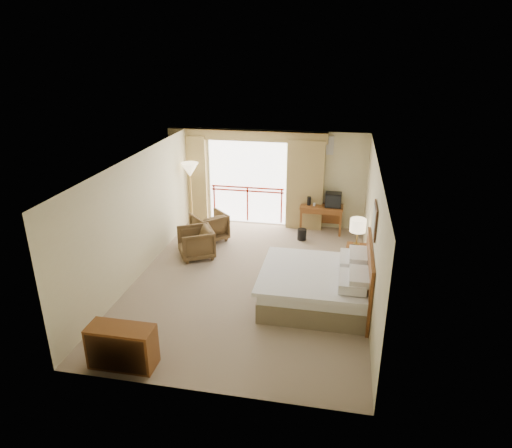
% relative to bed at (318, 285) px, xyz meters
% --- Properties ---
extents(floor, '(7.00, 7.00, 0.00)m').
position_rel_bed_xyz_m(floor, '(-1.50, 0.60, -0.38)').
color(floor, '#8B765D').
rests_on(floor, ground).
extents(ceiling, '(7.00, 7.00, 0.00)m').
position_rel_bed_xyz_m(ceiling, '(-1.50, 0.60, 2.32)').
color(ceiling, white).
rests_on(ceiling, wall_back).
extents(wall_back, '(5.00, 0.00, 5.00)m').
position_rel_bed_xyz_m(wall_back, '(-1.50, 4.10, 0.97)').
color(wall_back, beige).
rests_on(wall_back, ground).
extents(wall_front, '(5.00, 0.00, 5.00)m').
position_rel_bed_xyz_m(wall_front, '(-1.50, -2.90, 0.97)').
color(wall_front, beige).
rests_on(wall_front, ground).
extents(wall_left, '(0.00, 7.00, 7.00)m').
position_rel_bed_xyz_m(wall_left, '(-4.00, 0.60, 0.97)').
color(wall_left, beige).
rests_on(wall_left, ground).
extents(wall_right, '(0.00, 7.00, 7.00)m').
position_rel_bed_xyz_m(wall_right, '(1.00, 0.60, 0.97)').
color(wall_right, beige).
rests_on(wall_right, ground).
extents(balcony_door, '(2.40, 0.00, 2.40)m').
position_rel_bed_xyz_m(balcony_door, '(-2.30, 4.08, 0.82)').
color(balcony_door, white).
rests_on(balcony_door, wall_back).
extents(balcony_railing, '(2.09, 0.03, 1.02)m').
position_rel_bed_xyz_m(balcony_railing, '(-2.30, 4.06, 0.44)').
color(balcony_railing, '#AB230E').
rests_on(balcony_railing, wall_back).
extents(curtain_left, '(1.00, 0.26, 2.50)m').
position_rel_bed_xyz_m(curtain_left, '(-3.95, 3.95, 0.87)').
color(curtain_left, olive).
rests_on(curtain_left, wall_back).
extents(curtain_right, '(1.00, 0.26, 2.50)m').
position_rel_bed_xyz_m(curtain_right, '(-0.65, 3.95, 0.87)').
color(curtain_right, olive).
rests_on(curtain_right, wall_back).
extents(valance, '(4.40, 0.22, 0.28)m').
position_rel_bed_xyz_m(valance, '(-2.30, 3.98, 2.17)').
color(valance, olive).
rests_on(valance, wall_back).
extents(hvac_vent, '(0.50, 0.04, 0.50)m').
position_rel_bed_xyz_m(hvac_vent, '(-0.20, 4.07, 1.97)').
color(hvac_vent, silver).
rests_on(hvac_vent, wall_back).
extents(bed, '(2.13, 2.06, 0.97)m').
position_rel_bed_xyz_m(bed, '(0.00, 0.00, 0.00)').
color(bed, brown).
rests_on(bed, floor).
extents(headboard, '(0.06, 2.10, 1.30)m').
position_rel_bed_xyz_m(headboard, '(0.96, 0.00, 0.27)').
color(headboard, '#633012').
rests_on(headboard, wall_right).
extents(framed_art, '(0.04, 0.72, 0.60)m').
position_rel_bed_xyz_m(framed_art, '(0.97, 0.00, 1.47)').
color(framed_art, black).
rests_on(framed_art, wall_right).
extents(nightstand, '(0.48, 0.55, 0.63)m').
position_rel_bed_xyz_m(nightstand, '(0.75, 1.48, -0.06)').
color(nightstand, '#633012').
rests_on(nightstand, floor).
extents(table_lamp, '(0.36, 0.36, 0.63)m').
position_rel_bed_xyz_m(table_lamp, '(0.75, 1.53, 0.74)').
color(table_lamp, tan).
rests_on(table_lamp, nightstand).
extents(phone, '(0.22, 0.19, 0.09)m').
position_rel_bed_xyz_m(phone, '(0.70, 1.33, 0.29)').
color(phone, black).
rests_on(phone, nightstand).
extents(desk, '(1.16, 0.56, 0.76)m').
position_rel_bed_xyz_m(desk, '(-0.16, 3.79, 0.21)').
color(desk, '#633012').
rests_on(desk, floor).
extents(tv, '(0.43, 0.34, 0.39)m').
position_rel_bed_xyz_m(tv, '(0.14, 3.73, 0.57)').
color(tv, black).
rests_on(tv, desk).
extents(coffee_maker, '(0.13, 0.13, 0.24)m').
position_rel_bed_xyz_m(coffee_maker, '(-0.51, 3.74, 0.49)').
color(coffee_maker, black).
rests_on(coffee_maker, desk).
extents(cup, '(0.07, 0.07, 0.09)m').
position_rel_bed_xyz_m(cup, '(-0.36, 3.69, 0.42)').
color(cup, white).
rests_on(cup, desk).
extents(wastebasket, '(0.31, 0.31, 0.30)m').
position_rel_bed_xyz_m(wastebasket, '(-0.61, 3.07, -0.23)').
color(wastebasket, black).
rests_on(wastebasket, floor).
extents(armchair_far, '(1.15, 1.15, 0.75)m').
position_rel_bed_xyz_m(armchair_far, '(-3.02, 2.61, -0.38)').
color(armchair_far, '#47321A').
rests_on(armchair_far, floor).
extents(armchair_near, '(1.10, 1.09, 0.74)m').
position_rel_bed_xyz_m(armchair_near, '(-3.04, 1.54, -0.38)').
color(armchair_near, '#47321A').
rests_on(armchair_near, floor).
extents(side_table, '(0.45, 0.45, 0.49)m').
position_rel_bed_xyz_m(side_table, '(-3.28, 2.22, -0.04)').
color(side_table, black).
rests_on(side_table, floor).
extents(book, '(0.25, 0.27, 0.02)m').
position_rel_bed_xyz_m(book, '(-3.28, 2.22, 0.12)').
color(book, white).
rests_on(book, side_table).
extents(floor_lamp, '(0.48, 0.48, 1.87)m').
position_rel_bed_xyz_m(floor_lamp, '(-3.74, 3.36, 1.23)').
color(floor_lamp, tan).
rests_on(floor_lamp, floor).
extents(dresser, '(1.07, 0.46, 0.72)m').
position_rel_bed_xyz_m(dresser, '(-2.95, -2.55, -0.02)').
color(dresser, '#633012').
rests_on(dresser, floor).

